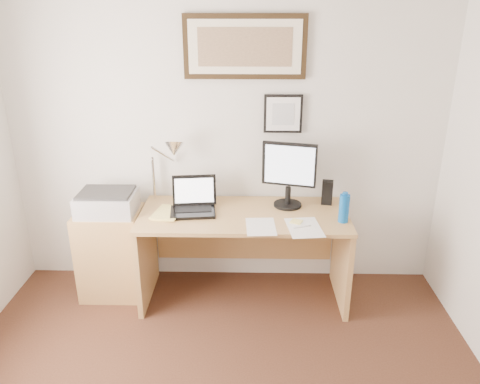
{
  "coord_description": "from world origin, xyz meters",
  "views": [
    {
      "loc": [
        0.19,
        -1.65,
        2.22
      ],
      "look_at": [
        0.13,
        1.43,
        1.01
      ],
      "focal_mm": 35.0,
      "sensor_mm": 36.0,
      "label": 1
    }
  ],
  "objects_px": {
    "water_bottle": "(344,208)",
    "lcd_monitor": "(289,172)",
    "desk": "(244,236)",
    "book": "(156,212)",
    "side_cabinet": "(112,253)",
    "printer": "(107,202)",
    "laptop": "(193,204)"
  },
  "relations": [
    {
      "from": "water_bottle",
      "to": "lcd_monitor",
      "type": "relative_size",
      "value": 0.41
    },
    {
      "from": "desk",
      "to": "lcd_monitor",
      "type": "bearing_deg",
      "value": 9.83
    },
    {
      "from": "lcd_monitor",
      "to": "printer",
      "type": "relative_size",
      "value": 1.18
    },
    {
      "from": "desk",
      "to": "laptop",
      "type": "relative_size",
      "value": 4.38
    },
    {
      "from": "lcd_monitor",
      "to": "laptop",
      "type": "bearing_deg",
      "value": -171.73
    },
    {
      "from": "water_bottle",
      "to": "book",
      "type": "height_order",
      "value": "water_bottle"
    },
    {
      "from": "laptop",
      "to": "printer",
      "type": "distance_m",
      "value": 0.67
    },
    {
      "from": "laptop",
      "to": "printer",
      "type": "relative_size",
      "value": 0.83
    },
    {
      "from": "laptop",
      "to": "printer",
      "type": "height_order",
      "value": "laptop"
    },
    {
      "from": "water_bottle",
      "to": "printer",
      "type": "xyz_separation_m",
      "value": [
        -1.79,
        0.17,
        -0.04
      ]
    },
    {
      "from": "water_bottle",
      "to": "printer",
      "type": "height_order",
      "value": "water_bottle"
    },
    {
      "from": "side_cabinet",
      "to": "lcd_monitor",
      "type": "bearing_deg",
      "value": 3.85
    },
    {
      "from": "desk",
      "to": "lcd_monitor",
      "type": "distance_m",
      "value": 0.63
    },
    {
      "from": "side_cabinet",
      "to": "printer",
      "type": "height_order",
      "value": "printer"
    },
    {
      "from": "book",
      "to": "printer",
      "type": "height_order",
      "value": "printer"
    },
    {
      "from": "book",
      "to": "printer",
      "type": "bearing_deg",
      "value": 173.38
    },
    {
      "from": "desk",
      "to": "lcd_monitor",
      "type": "relative_size",
      "value": 3.08
    },
    {
      "from": "side_cabinet",
      "to": "book",
      "type": "height_order",
      "value": "book"
    },
    {
      "from": "water_bottle",
      "to": "lcd_monitor",
      "type": "distance_m",
      "value": 0.51
    },
    {
      "from": "water_bottle",
      "to": "desk",
      "type": "bearing_deg",
      "value": 163.56
    },
    {
      "from": "desk",
      "to": "lcd_monitor",
      "type": "height_order",
      "value": "lcd_monitor"
    },
    {
      "from": "water_bottle",
      "to": "laptop",
      "type": "distance_m",
      "value": 1.14
    },
    {
      "from": "side_cabinet",
      "to": "book",
      "type": "distance_m",
      "value": 0.56
    },
    {
      "from": "book",
      "to": "laptop",
      "type": "distance_m",
      "value": 0.3
    },
    {
      "from": "printer",
      "to": "book",
      "type": "bearing_deg",
      "value": -6.62
    },
    {
      "from": "desk",
      "to": "printer",
      "type": "height_order",
      "value": "printer"
    },
    {
      "from": "book",
      "to": "laptop",
      "type": "bearing_deg",
      "value": 9.32
    },
    {
      "from": "side_cabinet",
      "to": "laptop",
      "type": "height_order",
      "value": "laptop"
    },
    {
      "from": "desk",
      "to": "printer",
      "type": "bearing_deg",
      "value": -177.3
    },
    {
      "from": "printer",
      "to": "side_cabinet",
      "type": "bearing_deg",
      "value": 123.47
    },
    {
      "from": "water_bottle",
      "to": "book",
      "type": "distance_m",
      "value": 1.42
    },
    {
      "from": "water_bottle",
      "to": "book",
      "type": "xyz_separation_m",
      "value": [
        -1.41,
        0.12,
        -0.1
      ]
    }
  ]
}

